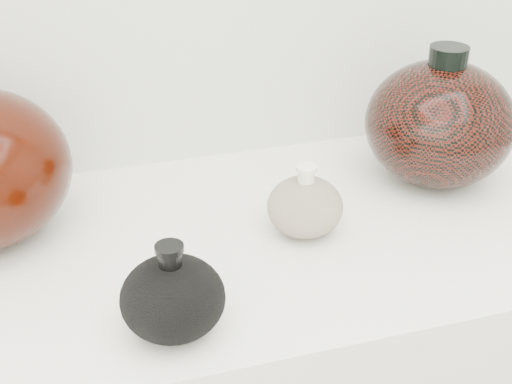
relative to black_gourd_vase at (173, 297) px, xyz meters
name	(u,v)px	position (x,y,z in m)	size (l,w,h in m)	color
black_gourd_vase	(173,297)	(0.00, 0.00, 0.00)	(0.13, 0.13, 0.11)	black
cream_gourd_vase	(305,206)	(0.21, 0.15, -0.01)	(0.12, 0.12, 0.10)	#C3AB96
right_round_pot	(439,123)	(0.46, 0.24, 0.05)	(0.25, 0.25, 0.21)	black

